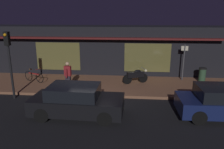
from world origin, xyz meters
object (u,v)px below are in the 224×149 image
bicycle_parked (34,76)px  person_photographer (68,75)px  traffic_light_pole (9,54)px  parked_car_near (77,101)px  motorcycle (136,76)px  sign_post (184,60)px  trash_bin (202,75)px

bicycle_parked → person_photographer: (2.69, -1.33, 0.52)m
traffic_light_pole → parked_car_near: traffic_light_pole is taller
motorcycle → person_photographer: size_ratio=0.97×
motorcycle → sign_post: (3.15, 1.01, 0.86)m
bicycle_parked → traffic_light_pole: bearing=-90.0°
bicycle_parked → person_photographer: bearing=-26.4°
bicycle_parked → sign_post: bearing=7.4°
parked_car_near → trash_bin: bearing=37.0°
trash_bin → traffic_light_pole: traffic_light_pole is taller
trash_bin → parked_car_near: 8.86m
traffic_light_pole → sign_post: bearing=21.5°
bicycle_parked → trash_bin: (11.01, 1.00, 0.11)m
sign_post → trash_bin: sign_post is taller
trash_bin → person_photographer: bearing=-164.3°
motorcycle → traffic_light_pole: traffic_light_pole is taller
bicycle_parked → parked_car_near: parked_car_near is taller
sign_post → motorcycle: bearing=-162.1°
bicycle_parked → motorcycle: bearing=2.2°
motorcycle → traffic_light_pole: size_ratio=0.45×
bicycle_parked → person_photographer: 3.05m
bicycle_parked → parked_car_near: size_ratio=0.37×
motorcycle → bicycle_parked: 6.66m
motorcycle → bicycle_parked: bearing=-177.8°
trash_bin → traffic_light_pole: bearing=-162.0°
traffic_light_pole → bicycle_parked: bearing=90.0°
person_photographer → traffic_light_pole: size_ratio=0.46×
motorcycle → person_photographer: 4.29m
trash_bin → sign_post: bearing=167.4°
parked_car_near → bicycle_parked: bearing=132.3°
motorcycle → person_photographer: bearing=-158.1°
parked_car_near → person_photographer: bearing=112.5°
person_photographer → trash_bin: bearing=15.7°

